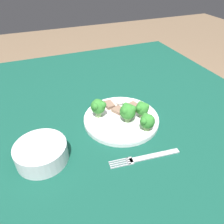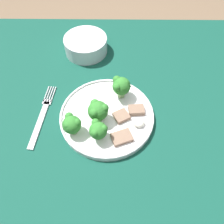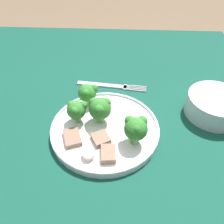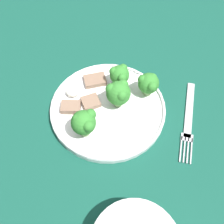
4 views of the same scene
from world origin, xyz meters
name	(u,v)px [view 1 (image 1 of 4)]	position (x,y,z in m)	size (l,w,h in m)	color
ground_plane	(123,224)	(0.00, 0.00, 0.00)	(8.00, 8.00, 0.00)	#7F664C
table	(128,134)	(0.00, 0.00, 0.67)	(1.23, 0.98, 0.77)	#114738
dinner_plate	(121,119)	(-0.04, 0.05, 0.78)	(0.24, 0.24, 0.02)	white
fork	(146,158)	(-0.21, 0.05, 0.78)	(0.04, 0.20, 0.00)	#B2B2B7
cream_bowl	(42,153)	(-0.11, 0.31, 0.80)	(0.14, 0.14, 0.05)	silver
broccoli_floret_near_rim_left	(146,121)	(-0.12, 0.00, 0.82)	(0.05, 0.04, 0.05)	#7FA866
broccoli_floret_center_left	(142,108)	(-0.05, -0.02, 0.82)	(0.04, 0.04, 0.05)	#7FA866
broccoli_floret_back_left	(128,111)	(-0.06, 0.04, 0.82)	(0.05, 0.05, 0.06)	#7FA866
broccoli_floret_front_left	(99,107)	(0.00, 0.11, 0.83)	(0.05, 0.05, 0.06)	#7FA866
meat_slice_front_slice	(119,111)	(0.00, 0.04, 0.79)	(0.05, 0.05, 0.01)	#846651
meat_slice_middle_slice	(135,107)	(0.00, -0.02, 0.79)	(0.06, 0.05, 0.01)	#846651
meat_slice_rear_slice	(109,105)	(0.04, 0.06, 0.79)	(0.04, 0.03, 0.01)	#846651
sauce_dollop	(119,102)	(0.04, 0.02, 0.79)	(0.03, 0.03, 0.02)	silver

